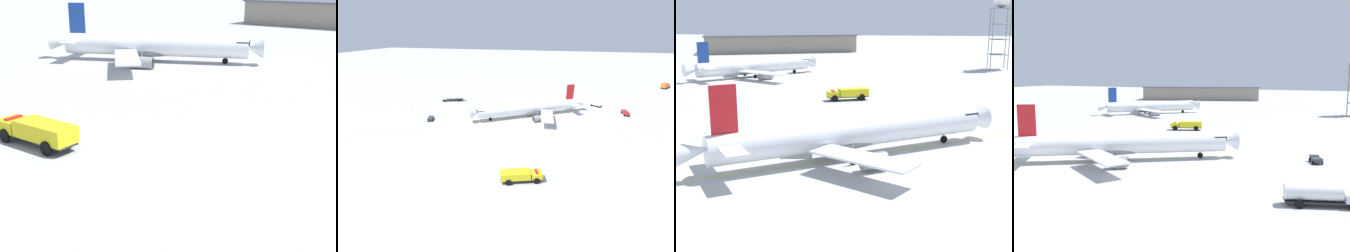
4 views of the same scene
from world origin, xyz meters
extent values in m
plane|color=#B2B2B2|center=(0.00, 0.00, 0.00)|extent=(600.00, 600.00, 0.00)
cylinder|color=white|center=(-2.53, 3.94, 3.22)|extent=(35.40, 24.25, 3.82)
cone|color=white|center=(-20.23, -7.21, 3.22)|extent=(4.47, 4.67, 3.62)
cone|color=white|center=(15.43, 15.25, 3.52)|extent=(5.11, 4.88, 3.24)
cube|color=black|center=(-18.37, -6.04, 4.08)|extent=(3.76, 4.02, 0.70)
ellipsoid|color=gray|center=(-0.86, 4.99, 2.17)|extent=(13.84, 10.47, 2.10)
cube|color=red|center=(12.15, 13.19, 8.05)|extent=(2.84, 1.91, 5.84)
cube|color=white|center=(13.98, 10.30, 3.98)|extent=(5.03, 5.88, 0.20)
cube|color=white|center=(10.33, 16.09, 3.98)|extent=(5.03, 5.88, 0.20)
cube|color=white|center=(4.82, -1.46, 2.55)|extent=(5.56, 13.54, 0.28)
cube|color=white|center=(-4.23, 12.91, 2.55)|extent=(13.35, 10.46, 0.28)
cylinder|color=gray|center=(1.61, -1.15, 1.29)|extent=(3.89, 3.49, 2.03)
cylinder|color=black|center=(0.16, -2.06, 1.29)|extent=(1.05, 1.54, 1.73)
cylinder|color=gray|center=(-5.33, 9.87, 1.29)|extent=(3.89, 3.49, 2.03)
cylinder|color=black|center=(-6.78, 8.96, 1.29)|extent=(1.05, 1.54, 1.73)
cylinder|color=#9EA0A5|center=(-15.21, -4.05, 1.55)|extent=(0.20, 0.20, 2.00)
cylinder|color=black|center=(-15.21, -4.05, 0.55)|extent=(1.09, 0.84, 1.10)
cylinder|color=#9EA0A5|center=(0.90, 2.19, 1.55)|extent=(0.20, 0.20, 2.00)
cylinder|color=black|center=(0.90, 2.19, 0.55)|extent=(1.09, 0.84, 1.10)
cylinder|color=#9EA0A5|center=(-2.62, 7.79, 1.55)|extent=(0.20, 0.20, 2.00)
cylinder|color=black|center=(-2.62, 7.79, 0.55)|extent=(1.09, 0.84, 1.10)
cylinder|color=white|center=(32.97, -71.82, 3.07)|extent=(28.40, 26.80, 3.95)
cone|color=white|center=(19.24, -84.59, 3.07)|extent=(4.75, 4.79, 3.75)
cone|color=white|center=(46.92, -58.85, 3.37)|extent=(5.21, 5.18, 3.36)
cube|color=black|center=(20.85, -83.10, 3.96)|extent=(4.04, 4.09, 0.70)
ellipsoid|color=slate|center=(34.25, -70.63, 1.98)|extent=(11.67, 11.21, 2.17)
cube|color=#193D93|center=(44.28, -61.31, 7.89)|extent=(2.51, 2.35, 5.70)
cube|color=white|center=(46.69, -63.90, 3.86)|extent=(5.65, 5.80, 0.20)
cube|color=white|center=(41.87, -58.71, 3.86)|extent=(5.65, 5.80, 0.20)
cube|color=white|center=(41.64, -77.12, 2.38)|extent=(10.20, 15.87, 0.28)
cube|color=white|center=(28.32, -62.79, 2.38)|extent=(15.61, 11.08, 0.28)
cylinder|color=gray|center=(38.55, -76.79, 1.05)|extent=(4.38, 4.28, 2.16)
cylinder|color=black|center=(37.06, -78.18, 1.05)|extent=(1.36, 1.45, 1.84)
cylinder|color=gray|center=(28.42, -65.90, 1.05)|extent=(4.38, 4.28, 2.16)
cylinder|color=black|center=(26.93, -67.28, 1.05)|extent=(1.36, 1.45, 1.84)
cylinder|color=#9EA0A5|center=(23.20, -80.91, 1.46)|extent=(0.20, 0.20, 1.83)
cylinder|color=black|center=(23.20, -80.91, 0.55)|extent=(1.01, 0.97, 1.10)
cylinder|color=#9EA0A5|center=(36.55, -73.10, 1.46)|extent=(0.20, 0.20, 1.83)
cylinder|color=black|center=(36.55, -73.10, 0.55)|extent=(1.01, 0.97, 1.10)
cylinder|color=#9EA0A5|center=(31.96, -68.16, 1.46)|extent=(0.20, 0.20, 1.83)
cylinder|color=black|center=(31.96, -68.16, 0.55)|extent=(1.01, 0.97, 1.10)
cube|color=#232326|center=(2.37, -37.23, 0.80)|extent=(9.25, 5.10, 0.20)
cube|color=yellow|center=(5.49, -36.13, 1.50)|extent=(3.14, 3.28, 1.20)
cube|color=black|center=(6.53, -35.76, 1.68)|extent=(0.81, 2.11, 0.67)
cube|color=yellow|center=(1.14, -37.66, 1.70)|extent=(6.93, 4.61, 1.60)
cube|color=red|center=(5.49, -36.13, 2.20)|extent=(1.18, 1.94, 0.16)
cylinder|color=black|center=(4.91, -34.94, 0.70)|extent=(1.41, 0.73, 1.40)
cylinder|color=black|center=(5.78, -37.42, 0.70)|extent=(1.41, 0.73, 1.40)
cylinder|color=black|center=(-0.79, -36.94, 0.70)|extent=(1.41, 0.73, 1.40)
cylinder|color=black|center=(0.09, -39.43, 0.70)|extent=(1.41, 0.73, 1.40)
cylinder|color=slate|center=(-38.82, -95.20, 9.76)|extent=(0.24, 0.24, 19.51)
cylinder|color=slate|center=(-44.27, -95.20, 9.76)|extent=(0.24, 0.24, 19.51)
cylinder|color=slate|center=(-44.27, -100.65, 9.76)|extent=(0.24, 0.24, 19.51)
cylinder|color=slate|center=(-38.82, -100.65, 9.76)|extent=(0.24, 0.24, 19.51)
cube|color=slate|center=(-41.55, -97.92, 4.88)|extent=(5.66, 5.66, 0.16)
cube|color=slate|center=(-41.55, -97.92, 9.76)|extent=(5.66, 5.66, 0.16)
cube|color=slate|center=(-41.55, -97.92, 14.63)|extent=(5.66, 5.66, 0.16)
cube|color=slate|center=(-41.55, -97.92, 19.66)|extent=(6.26, 6.26, 0.30)
cube|color=gray|center=(44.33, -154.40, 3.76)|extent=(69.22, 36.97, 7.51)
cube|color=#4C515B|center=(44.33, -154.40, 7.76)|extent=(70.73, 38.48, 0.50)
cube|color=yellow|center=(3.00, 7.57, 0.00)|extent=(155.04, 97.31, 0.01)
camera|label=1|loc=(-38.11, -23.71, 15.55)|focal=48.14mm
camera|label=2|loc=(9.50, -79.01, 30.63)|focal=24.86mm
camera|label=3|loc=(-7.53, 66.84, 19.51)|focal=51.83mm
camera|label=4|loc=(-43.32, 66.64, 16.92)|focal=42.17mm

